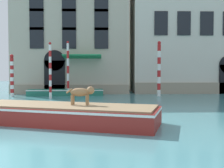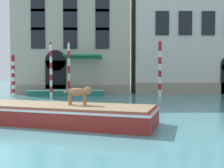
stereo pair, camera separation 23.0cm
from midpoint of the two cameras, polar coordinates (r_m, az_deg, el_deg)
palazzo_left at (r=27.40m, az=-7.92°, el=11.30°), size 10.88×7.40×12.38m
palazzo_right at (r=29.06m, az=18.30°, el=14.36°), size 13.15×6.13×16.04m
boat_foreground at (r=10.15m, az=-10.81°, el=-6.27°), size 7.63×4.39×0.71m
dog_on_deck at (r=9.84m, az=-6.44°, el=-1.84°), size 1.07×0.37×0.71m
boat_moored_near_palazzo at (r=22.60m, az=-9.55°, el=-1.78°), size 6.39×1.63×0.53m
mooring_pole_0 at (r=21.84m, az=10.68°, el=3.33°), size 0.29×0.29×4.52m
mooring_pole_1 at (r=22.58m, az=-20.44°, el=1.78°), size 0.29×0.29×3.42m
mooring_pole_3 at (r=22.28m, az=-9.08°, el=3.38°), size 0.20×0.20×4.59m
mooring_pole_4 at (r=20.40m, az=-12.83°, el=2.97°), size 0.20×0.20×4.24m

